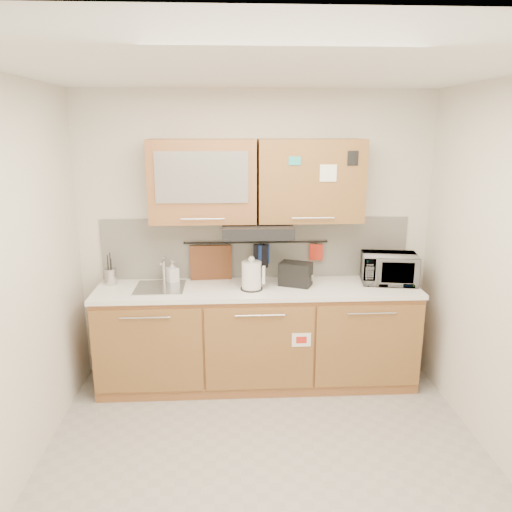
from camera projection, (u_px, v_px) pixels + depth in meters
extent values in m
plane|color=#9E9993|center=(267.00, 467.00, 3.45)|extent=(3.20, 3.20, 0.00)
plane|color=white|center=(270.00, 68.00, 2.79)|extent=(3.20, 3.20, 0.00)
plane|color=silver|center=(256.00, 237.00, 4.57)|extent=(3.20, 0.00, 3.20)
plane|color=silver|center=(7.00, 293.00, 3.04)|extent=(0.00, 3.00, 3.00)
cube|color=#AD713D|center=(257.00, 337.00, 4.50)|extent=(2.80, 0.60, 0.88)
cube|color=black|center=(257.00, 376.00, 4.60)|extent=(2.80, 0.54, 0.10)
cube|color=#915E33|center=(148.00, 352.00, 4.14)|extent=(0.91, 0.02, 0.74)
cylinder|color=silver|center=(145.00, 318.00, 4.04)|extent=(0.41, 0.01, 0.01)
cube|color=#915E33|center=(260.00, 349.00, 4.19)|extent=(0.91, 0.02, 0.74)
cylinder|color=silver|center=(260.00, 315.00, 4.09)|extent=(0.41, 0.01, 0.01)
cube|color=#915E33|center=(369.00, 346.00, 4.24)|extent=(0.91, 0.02, 0.74)
cylinder|color=silver|center=(372.00, 313.00, 4.13)|extent=(0.41, 0.01, 0.01)
cube|color=white|center=(258.00, 289.00, 4.37)|extent=(2.82, 0.62, 0.04)
cube|color=silver|center=(256.00, 248.00, 4.58)|extent=(2.80, 0.02, 0.56)
cube|color=#AD713D|center=(203.00, 181.00, 4.24)|extent=(0.90, 0.35, 0.70)
cube|color=silver|center=(202.00, 177.00, 4.05)|extent=(0.76, 0.02, 0.42)
cube|color=#915E33|center=(310.00, 181.00, 4.29)|extent=(0.90, 0.35, 0.70)
cube|color=white|center=(328.00, 173.00, 4.10)|extent=(0.14, 0.00, 0.14)
cube|color=black|center=(257.00, 230.00, 4.30)|extent=(0.60, 0.46, 0.10)
cube|color=silver|center=(160.00, 289.00, 4.33)|extent=(0.42, 0.40, 0.03)
cylinder|color=silver|center=(164.00, 270.00, 4.46)|extent=(0.03, 0.03, 0.24)
cylinder|color=silver|center=(162.00, 261.00, 4.36)|extent=(0.02, 0.18, 0.02)
cylinder|color=black|center=(256.00, 242.00, 4.53)|extent=(1.30, 0.02, 0.02)
cylinder|color=#B4B3B7|center=(111.00, 276.00, 4.43)|extent=(0.12, 0.12, 0.14)
cylinder|color=black|center=(108.00, 269.00, 4.42)|extent=(0.01, 0.01, 0.27)
cylinder|color=black|center=(112.00, 272.00, 4.41)|extent=(0.01, 0.01, 0.24)
cylinder|color=black|center=(111.00, 268.00, 4.43)|extent=(0.01, 0.01, 0.28)
cylinder|color=black|center=(108.00, 273.00, 4.40)|extent=(0.01, 0.01, 0.21)
cylinder|color=silver|center=(252.00, 276.00, 4.27)|extent=(0.20, 0.20, 0.25)
sphere|color=silver|center=(251.00, 259.00, 4.23)|extent=(0.06, 0.06, 0.06)
cube|color=silver|center=(264.00, 275.00, 4.25)|extent=(0.03, 0.04, 0.16)
cylinder|color=black|center=(252.00, 288.00, 4.30)|extent=(0.19, 0.19, 0.01)
cube|color=black|center=(296.00, 274.00, 4.39)|extent=(0.32, 0.26, 0.21)
cube|color=black|center=(290.00, 263.00, 4.38)|extent=(0.12, 0.14, 0.01)
cube|color=black|center=(301.00, 264.00, 4.34)|extent=(0.12, 0.14, 0.01)
imported|color=#999999|center=(389.00, 269.00, 4.45)|extent=(0.52, 0.39, 0.27)
imported|color=#999999|center=(172.00, 272.00, 4.47)|extent=(0.13, 0.13, 0.20)
cube|color=brown|center=(211.00, 270.00, 4.56)|extent=(0.38, 0.04, 0.46)
cube|color=navy|center=(264.00, 254.00, 4.55)|extent=(0.11, 0.06, 0.18)
cube|color=black|center=(261.00, 256.00, 4.55)|extent=(0.14, 0.06, 0.21)
cube|color=#B52818|center=(316.00, 252.00, 4.57)|extent=(0.12, 0.05, 0.15)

